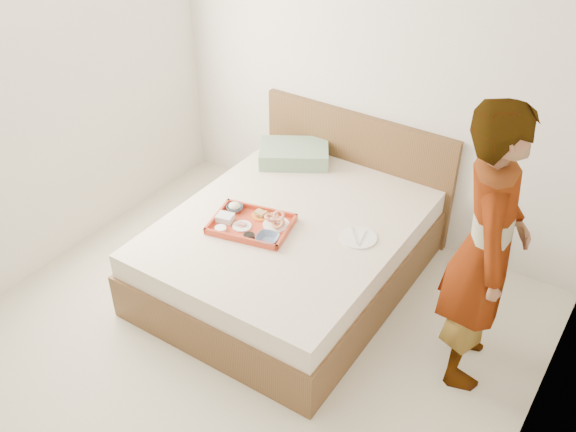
# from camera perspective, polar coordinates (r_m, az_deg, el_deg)

# --- Properties ---
(ground) EXTENTS (3.50, 4.00, 0.01)m
(ground) POSITION_cam_1_polar(r_m,az_deg,el_deg) (4.28, -6.21, -13.27)
(ground) COLOR beige
(ground) RESTS_ON ground
(wall_back) EXTENTS (3.50, 0.01, 2.60)m
(wall_back) POSITION_cam_1_polar(r_m,az_deg,el_deg) (4.91, 7.78, 12.30)
(wall_back) COLOR silver
(wall_back) RESTS_ON ground
(wall_right) EXTENTS (0.01, 4.00, 2.60)m
(wall_right) POSITION_cam_1_polar(r_m,az_deg,el_deg) (2.83, 21.23, -9.74)
(wall_right) COLOR silver
(wall_right) RESTS_ON ground
(bed) EXTENTS (1.65, 2.00, 0.53)m
(bed) POSITION_cam_1_polar(r_m,az_deg,el_deg) (4.72, 0.16, -3.03)
(bed) COLOR brown
(bed) RESTS_ON ground
(headboard) EXTENTS (1.65, 0.06, 0.95)m
(headboard) POSITION_cam_1_polar(r_m,az_deg,el_deg) (5.30, 5.94, 4.23)
(headboard) COLOR brown
(headboard) RESTS_ON ground
(pillow) EXTENTS (0.65, 0.60, 0.13)m
(pillow) POSITION_cam_1_polar(r_m,az_deg,el_deg) (5.22, 0.53, 5.47)
(pillow) COLOR #84AB8A
(pillow) RESTS_ON bed
(tray) EXTENTS (0.61, 0.50, 0.05)m
(tray) POSITION_cam_1_polar(r_m,az_deg,el_deg) (4.50, -3.22, -0.71)
(tray) COLOR #BD381A
(tray) RESTS_ON bed
(prawn_plate) EXTENTS (0.22, 0.22, 0.01)m
(prawn_plate) POSITION_cam_1_polar(r_m,az_deg,el_deg) (4.49, -1.03, -0.77)
(prawn_plate) COLOR white
(prawn_plate) RESTS_ON tray
(navy_bowl_big) EXTENTS (0.18, 0.18, 0.04)m
(navy_bowl_big) POSITION_cam_1_polar(r_m,az_deg,el_deg) (4.34, -1.79, -1.98)
(navy_bowl_big) COLOR navy
(navy_bowl_big) RESTS_ON tray
(sauce_dish) EXTENTS (0.09, 0.09, 0.03)m
(sauce_dish) POSITION_cam_1_polar(r_m,az_deg,el_deg) (4.37, -3.44, -1.81)
(sauce_dish) COLOR black
(sauce_dish) RESTS_ON tray
(meat_plate) EXTENTS (0.16, 0.16, 0.01)m
(meat_plate) POSITION_cam_1_polar(r_m,az_deg,el_deg) (4.49, -4.05, -0.89)
(meat_plate) COLOR white
(meat_plate) RESTS_ON tray
(bread_plate) EXTENTS (0.16, 0.16, 0.01)m
(bread_plate) POSITION_cam_1_polar(r_m,az_deg,el_deg) (4.58, -2.39, 0.03)
(bread_plate) COLOR orange
(bread_plate) RESTS_ON tray
(salad_bowl) EXTENTS (0.14, 0.14, 0.04)m
(salad_bowl) POSITION_cam_1_polar(r_m,az_deg,el_deg) (4.64, -4.68, 0.68)
(salad_bowl) COLOR navy
(salad_bowl) RESTS_ON tray
(plastic_tub) EXTENTS (0.13, 0.12, 0.05)m
(plastic_tub) POSITION_cam_1_polar(r_m,az_deg,el_deg) (4.54, -5.52, -0.16)
(plastic_tub) COLOR silver
(plastic_tub) RESTS_ON tray
(cheese_round) EXTENTS (0.09, 0.09, 0.03)m
(cheese_round) POSITION_cam_1_polar(r_m,az_deg,el_deg) (4.46, -5.93, -1.14)
(cheese_round) COLOR white
(cheese_round) RESTS_ON tray
(dinner_plate) EXTENTS (0.33, 0.33, 0.01)m
(dinner_plate) POSITION_cam_1_polar(r_m,az_deg,el_deg) (4.42, 6.18, -1.89)
(dinner_plate) COLOR white
(dinner_plate) RESTS_ON bed
(person) EXTENTS (0.63, 0.78, 1.84)m
(person) POSITION_cam_1_polar(r_m,az_deg,el_deg) (3.84, 16.93, -2.82)
(person) COLOR #F0E3D1
(person) RESTS_ON ground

